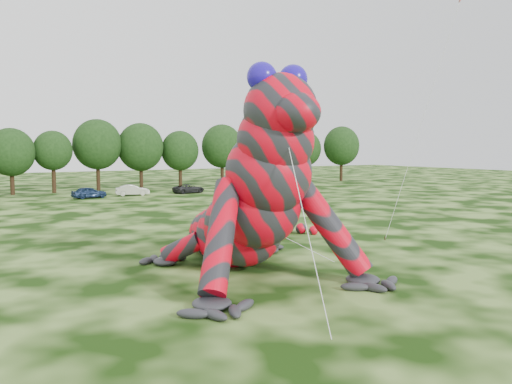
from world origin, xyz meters
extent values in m
plane|color=#16330A|center=(0.00, 0.00, 0.00)|extent=(240.00, 240.00, 0.00)
cylinder|color=silver|center=(17.21, 6.43, 8.20)|extent=(0.02, 0.02, 17.02)
cylinder|color=#382314|center=(15.43, 7.83, 0.12)|extent=(0.08, 0.08, 0.24)
imported|color=navy|center=(3.75, 47.24, 0.72)|extent=(4.46, 2.37, 1.44)
imported|color=beige|center=(9.42, 47.85, 0.71)|extent=(4.54, 2.30, 1.43)
imported|color=#232325|center=(17.24, 47.47, 0.63)|extent=(4.85, 2.95, 1.26)
imported|color=silver|center=(26.50, 46.60, 0.63)|extent=(4.50, 2.24, 1.26)
imported|color=gray|center=(14.45, 30.06, 0.83)|extent=(0.91, 1.01, 1.65)
imported|color=gray|center=(15.61, 28.56, 0.78)|extent=(1.08, 1.16, 1.57)
camera|label=1|loc=(-9.13, -17.04, 6.35)|focal=35.00mm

